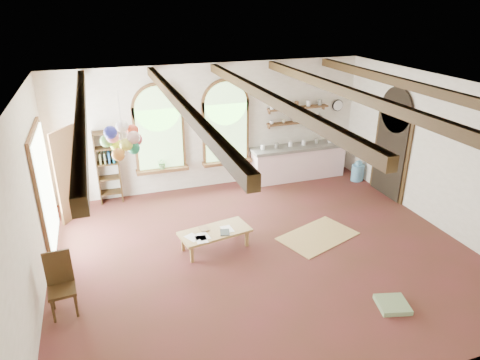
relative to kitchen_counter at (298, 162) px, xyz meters
name	(u,v)px	position (x,y,z in m)	size (l,w,h in m)	color
floor	(263,251)	(-2.30, -3.20, -0.48)	(8.00, 8.00, 0.00)	#5C2725
ceiling_beams	(267,97)	(-2.30, -3.20, 2.62)	(6.20, 6.80, 0.18)	#3E2A13
window_left	(159,132)	(-3.70, 0.23, 1.16)	(1.30, 0.28, 2.20)	brown
window_right	(226,126)	(-2.00, 0.23, 1.16)	(1.30, 0.28, 2.20)	brown
left_doorway	(45,190)	(-6.25, -1.40, 0.67)	(0.10, 1.90, 2.50)	brown
right_doorway	(390,154)	(1.65, -1.70, 0.62)	(0.10, 1.30, 2.40)	black
kitchen_counter	(298,162)	(0.00, 0.00, 0.00)	(2.68, 0.62, 0.94)	#FFD8D9
wall_shelf_lower	(297,122)	(0.00, 0.18, 1.07)	(1.70, 0.24, 0.04)	brown
wall_shelf_upper	(298,108)	(0.00, 0.18, 1.47)	(1.70, 0.24, 0.04)	brown
wall_clock	(338,105)	(1.25, 0.25, 1.42)	(0.32, 0.32, 0.04)	black
bookshelf	(108,167)	(-5.00, 0.12, 0.42)	(0.53, 0.32, 1.80)	#3E2A13
coffee_table	(215,233)	(-3.16, -2.77, -0.12)	(1.48, 0.87, 0.40)	#A6824C
side_chair	(63,296)	(-5.95, -3.83, -0.17)	(0.44, 0.44, 1.04)	#3E2A13
floor_mat	(318,236)	(-0.98, -3.04, -0.47)	(1.59, 0.98, 0.02)	#D8B66C
floor_cushion	(393,305)	(-0.90, -5.42, -0.43)	(0.48, 0.48, 0.08)	gray
water_jug_a	(357,172)	(1.45, -0.70, -0.23)	(0.30, 0.30, 0.57)	#60A2CE
water_jug_b	(358,171)	(1.52, -0.67, -0.23)	(0.30, 0.30, 0.58)	#60A2CE
balloon_cluster	(123,140)	(-4.71, -2.40, 1.86)	(0.74, 0.79, 1.14)	white
table_book	(200,229)	(-3.43, -2.65, -0.07)	(0.17, 0.25, 0.02)	olive
tablet	(225,232)	(-3.00, -2.91, -0.07)	(0.18, 0.26, 0.01)	black
potted_plant_left	(162,163)	(-3.70, 0.12, 0.37)	(0.27, 0.23, 0.30)	#598C4C
potted_plant_right	(227,156)	(-2.00, 0.12, 0.37)	(0.27, 0.23, 0.30)	#598C4C
shelf_cup_a	(272,122)	(-0.75, 0.18, 1.14)	(0.12, 0.10, 0.10)	white
shelf_cup_b	(284,121)	(-0.40, 0.18, 1.14)	(0.10, 0.10, 0.09)	beige
shelf_bowl_a	(296,121)	(-0.05, 0.18, 1.12)	(0.22, 0.22, 0.05)	beige
shelf_bowl_b	(307,120)	(0.30, 0.18, 1.12)	(0.20, 0.20, 0.06)	#8C664C
shelf_vase	(319,116)	(0.65, 0.18, 1.19)	(0.18, 0.18, 0.19)	slate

